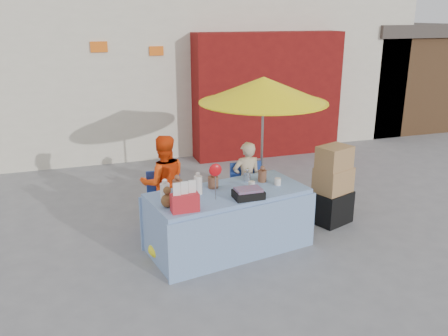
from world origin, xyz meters
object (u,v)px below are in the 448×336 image
object	(u,v)px
market_table	(228,219)
box_stack	(333,188)
chair_right	(249,204)
umbrella	(263,90)
vendor_beige	(247,180)
chair_left	(167,215)
vendor_orange	(164,183)

from	to	relation	value
market_table	box_stack	bearing A→B (deg)	-0.46
chair_right	box_stack	distance (m)	1.24
umbrella	box_stack	distance (m)	1.74
market_table	umbrella	bearing A→B (deg)	38.69
vendor_beige	umbrella	bearing A→B (deg)	-151.50
chair_left	vendor_beige	xyz separation A→B (m)	(1.25, 0.13, 0.33)
chair_left	chair_right	xyz separation A→B (m)	(1.25, 0.00, 0.00)
market_table	vendor_orange	xyz separation A→B (m)	(-0.65, 0.88, 0.28)
umbrella	box_stack	world-z (taller)	umbrella
market_table	vendor_orange	size ratio (longest dim) A/B	1.61
vendor_orange	umbrella	bearing A→B (deg)	-172.54
umbrella	box_stack	size ratio (longest dim) A/B	1.78
chair_right	vendor_beige	distance (m)	0.36
box_stack	vendor_orange	bearing A→B (deg)	166.17
chair_left	vendor_beige	bearing A→B (deg)	8.06
market_table	vendor_beige	bearing A→B (deg)	45.60
vendor_orange	vendor_beige	size ratio (longest dim) A/B	1.17
market_table	chair_left	world-z (taller)	market_table
chair_left	box_stack	distance (m)	2.43
chair_left	market_table	bearing A→B (deg)	-46.82
chair_left	vendor_orange	distance (m)	0.45
market_table	chair_left	xyz separation A→B (m)	(-0.65, 0.75, -0.15)
chair_left	chair_right	bearing A→B (deg)	1.93
vendor_beige	box_stack	size ratio (longest dim) A/B	1.01
market_table	chair_left	size ratio (longest dim) A/B	2.60
vendor_orange	umbrella	world-z (taller)	umbrella
chair_left	vendor_beige	size ratio (longest dim) A/B	0.72
umbrella	chair_left	bearing A→B (deg)	-169.61
chair_right	vendor_orange	size ratio (longest dim) A/B	0.62
chair_right	box_stack	xyz separation A→B (m)	(1.12, -0.45, 0.28)
market_table	chair_right	world-z (taller)	market_table
box_stack	chair_left	bearing A→B (deg)	169.27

